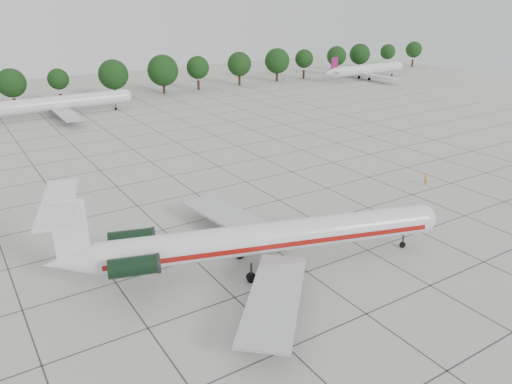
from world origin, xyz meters
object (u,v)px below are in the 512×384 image
main_airliner (251,239)px  ground_crew (426,179)px  bg_airliner_e (367,70)px  bg_airliner_c (62,103)px

main_airliner → ground_crew: main_airliner is taller
ground_crew → bg_airliner_e: bearing=-144.1°
bg_airliner_e → bg_airliner_c: bearing=-179.1°
bg_airliner_c → bg_airliner_e: 90.93m
main_airliner → ground_crew: size_ratio=22.31×
ground_crew → bg_airliner_c: size_ratio=0.06×
main_airliner → ground_crew: (32.60, 6.23, -2.32)m
main_airliner → ground_crew: bearing=28.3°
main_airliner → bg_airliner_e: main_airliner is taller
main_airliner → bg_airliner_c: bearing=107.3°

